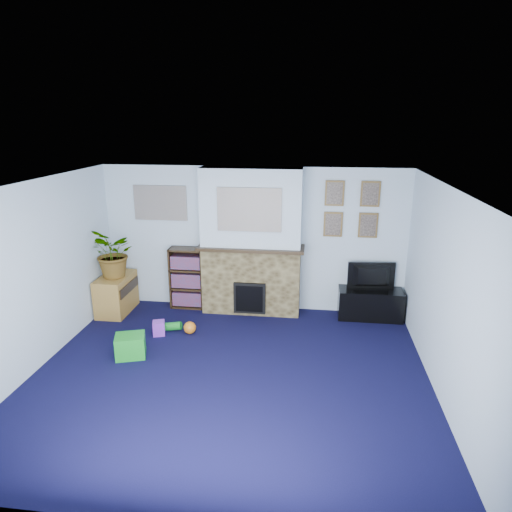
# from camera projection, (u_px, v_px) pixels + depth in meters

# --- Properties ---
(floor) EXTENTS (5.00, 4.50, 0.01)m
(floor) POSITION_uv_depth(u_px,v_px,m) (229.00, 376.00, 5.78)
(floor) COLOR black
(floor) RESTS_ON ground
(ceiling) EXTENTS (5.00, 4.50, 0.01)m
(ceiling) POSITION_uv_depth(u_px,v_px,m) (226.00, 186.00, 5.08)
(ceiling) COLOR white
(ceiling) RESTS_ON wall_back
(wall_back) EXTENTS (5.00, 0.04, 2.40)m
(wall_back) POSITION_uv_depth(u_px,v_px,m) (253.00, 239.00, 7.56)
(wall_back) COLOR silver
(wall_back) RESTS_ON ground
(wall_front) EXTENTS (5.00, 0.04, 2.40)m
(wall_front) POSITION_uv_depth(u_px,v_px,m) (170.00, 397.00, 3.29)
(wall_front) COLOR silver
(wall_front) RESTS_ON ground
(wall_left) EXTENTS (0.04, 4.50, 2.40)m
(wall_left) POSITION_uv_depth(u_px,v_px,m) (32.00, 278.00, 5.73)
(wall_left) COLOR silver
(wall_left) RESTS_ON ground
(wall_right) EXTENTS (0.04, 4.50, 2.40)m
(wall_right) POSITION_uv_depth(u_px,v_px,m) (446.00, 297.00, 5.12)
(wall_right) COLOR silver
(wall_right) RESTS_ON ground
(chimney_breast) EXTENTS (1.72, 0.50, 2.40)m
(chimney_breast) POSITION_uv_depth(u_px,v_px,m) (251.00, 244.00, 7.37)
(chimney_breast) COLOR brown
(chimney_breast) RESTS_ON ground
(collage_main) EXTENTS (1.00, 0.03, 0.68)m
(collage_main) POSITION_uv_depth(u_px,v_px,m) (249.00, 210.00, 7.00)
(collage_main) COLOR gray
(collage_main) RESTS_ON chimney_breast
(collage_left) EXTENTS (0.90, 0.03, 0.58)m
(collage_left) POSITION_uv_depth(u_px,v_px,m) (160.00, 203.00, 7.57)
(collage_left) COLOR gray
(collage_left) RESTS_ON wall_back
(portrait_tl) EXTENTS (0.30, 0.03, 0.40)m
(portrait_tl) POSITION_uv_depth(u_px,v_px,m) (335.00, 193.00, 7.15)
(portrait_tl) COLOR brown
(portrait_tl) RESTS_ON wall_back
(portrait_tr) EXTENTS (0.30, 0.03, 0.40)m
(portrait_tr) POSITION_uv_depth(u_px,v_px,m) (370.00, 194.00, 7.09)
(portrait_tr) COLOR brown
(portrait_tr) RESTS_ON wall_back
(portrait_bl) EXTENTS (0.30, 0.03, 0.40)m
(portrait_bl) POSITION_uv_depth(u_px,v_px,m) (333.00, 224.00, 7.30)
(portrait_bl) COLOR brown
(portrait_bl) RESTS_ON wall_back
(portrait_br) EXTENTS (0.30, 0.03, 0.40)m
(portrait_br) POSITION_uv_depth(u_px,v_px,m) (368.00, 225.00, 7.23)
(portrait_br) COLOR brown
(portrait_br) RESTS_ON wall_back
(tv_stand) EXTENTS (1.02, 0.43, 0.48)m
(tv_stand) POSITION_uv_depth(u_px,v_px,m) (370.00, 305.00, 7.40)
(tv_stand) COLOR black
(tv_stand) RESTS_ON ground
(television) EXTENTS (0.76, 0.18, 0.44)m
(television) POSITION_uv_depth(u_px,v_px,m) (372.00, 277.00, 7.28)
(television) COLOR black
(television) RESTS_ON tv_stand
(bookshelf) EXTENTS (0.58, 0.28, 1.05)m
(bookshelf) POSITION_uv_depth(u_px,v_px,m) (188.00, 279.00, 7.76)
(bookshelf) COLOR black
(bookshelf) RESTS_ON ground
(sideboard) EXTENTS (0.45, 0.81, 0.63)m
(sideboard) POSITION_uv_depth(u_px,v_px,m) (116.00, 292.00, 7.61)
(sideboard) COLOR olive
(sideboard) RESTS_ON ground
(potted_plant) EXTENTS (0.97, 0.97, 0.82)m
(potted_plant) POSITION_uv_depth(u_px,v_px,m) (114.00, 253.00, 7.36)
(potted_plant) COLOR #26661E
(potted_plant) RESTS_ON sideboard
(mantel_clock) EXTENTS (0.10, 0.06, 0.14)m
(mantel_clock) POSITION_uv_depth(u_px,v_px,m) (249.00, 242.00, 7.32)
(mantel_clock) COLOR gold
(mantel_clock) RESTS_ON chimney_breast
(mantel_candle) EXTENTS (0.05, 0.05, 0.15)m
(mantel_candle) POSITION_uv_depth(u_px,v_px,m) (268.00, 242.00, 7.28)
(mantel_candle) COLOR #B2BFC6
(mantel_candle) RESTS_ON chimney_breast
(mantel_teddy) EXTENTS (0.12, 0.12, 0.12)m
(mantel_teddy) POSITION_uv_depth(u_px,v_px,m) (214.00, 241.00, 7.40)
(mantel_teddy) COLOR gray
(mantel_teddy) RESTS_ON chimney_breast
(mantel_can) EXTENTS (0.05, 0.05, 0.11)m
(mantel_can) POSITION_uv_depth(u_px,v_px,m) (292.00, 244.00, 7.24)
(mantel_can) COLOR purple
(mantel_can) RESTS_ON chimney_breast
(green_crate) EXTENTS (0.47, 0.42, 0.31)m
(green_crate) POSITION_uv_depth(u_px,v_px,m) (131.00, 347.00, 6.21)
(green_crate) COLOR #198C26
(green_crate) RESTS_ON ground
(toy_ball) EXTENTS (0.19, 0.19, 0.19)m
(toy_ball) POSITION_uv_depth(u_px,v_px,m) (190.00, 328.00, 6.89)
(toy_ball) COLOR orange
(toy_ball) RESTS_ON ground
(toy_block) EXTENTS (0.22, 0.22, 0.21)m
(toy_block) POSITION_uv_depth(u_px,v_px,m) (159.00, 328.00, 6.85)
(toy_block) COLOR purple
(toy_block) RESTS_ON ground
(toy_tube) EXTENTS (0.28, 0.12, 0.16)m
(toy_tube) POSITION_uv_depth(u_px,v_px,m) (173.00, 326.00, 6.99)
(toy_tube) COLOR #198C26
(toy_tube) RESTS_ON ground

